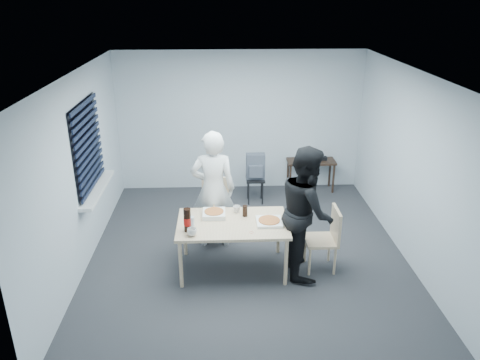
{
  "coord_description": "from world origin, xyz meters",
  "views": [
    {
      "loc": [
        -0.37,
        -5.9,
        3.58
      ],
      "look_at": [
        -0.1,
        0.1,
        1.12
      ],
      "focal_mm": 35.0,
      "sensor_mm": 36.0,
      "label": 1
    }
  ],
  "objects_px": {
    "dining_table": "(233,226)",
    "mug_a": "(192,232)",
    "person_black": "(306,211)",
    "stool": "(255,184)",
    "person_white": "(213,190)",
    "backpack": "(256,167)",
    "chair_far": "(216,202)",
    "mug_b": "(237,209)",
    "side_table": "(311,164)",
    "chair_right": "(327,235)",
    "soda_bottle": "(187,220)"
  },
  "relations": [
    {
      "from": "backpack",
      "to": "dining_table",
      "type": "bearing_deg",
      "value": -98.45
    },
    {
      "from": "side_table",
      "to": "chair_far",
      "type": "bearing_deg",
      "value": -138.04
    },
    {
      "from": "backpack",
      "to": "mug_b",
      "type": "xyz_separation_m",
      "value": [
        -0.4,
        -1.86,
        0.08
      ]
    },
    {
      "from": "person_white",
      "to": "soda_bottle",
      "type": "distance_m",
      "value": 0.97
    },
    {
      "from": "mug_a",
      "to": "person_black",
      "type": "bearing_deg",
      "value": 10.43
    },
    {
      "from": "chair_right",
      "to": "soda_bottle",
      "type": "distance_m",
      "value": 1.89
    },
    {
      "from": "person_white",
      "to": "stool",
      "type": "relative_size",
      "value": 3.88
    },
    {
      "from": "dining_table",
      "to": "side_table",
      "type": "distance_m",
      "value": 3.09
    },
    {
      "from": "chair_far",
      "to": "backpack",
      "type": "bearing_deg",
      "value": 57.41
    },
    {
      "from": "mug_a",
      "to": "soda_bottle",
      "type": "relative_size",
      "value": 0.39
    },
    {
      "from": "stool",
      "to": "mug_b",
      "type": "relative_size",
      "value": 4.56
    },
    {
      "from": "person_white",
      "to": "mug_b",
      "type": "distance_m",
      "value": 0.53
    },
    {
      "from": "side_table",
      "to": "backpack",
      "type": "xyz_separation_m",
      "value": [
        -1.09,
        -0.51,
        0.16
      ]
    },
    {
      "from": "side_table",
      "to": "dining_table",
      "type": "bearing_deg",
      "value": -120.19
    },
    {
      "from": "person_white",
      "to": "side_table",
      "type": "bearing_deg",
      "value": -132.64
    },
    {
      "from": "chair_far",
      "to": "side_table",
      "type": "distance_m",
      "value": 2.4
    },
    {
      "from": "stool",
      "to": "soda_bottle",
      "type": "bearing_deg",
      "value": -113.66
    },
    {
      "from": "backpack",
      "to": "mug_a",
      "type": "height_order",
      "value": "backpack"
    },
    {
      "from": "person_black",
      "to": "stool",
      "type": "bearing_deg",
      "value": 12.58
    },
    {
      "from": "dining_table",
      "to": "soda_bottle",
      "type": "distance_m",
      "value": 0.65
    },
    {
      "from": "chair_far",
      "to": "backpack",
      "type": "distance_m",
      "value": 1.31
    },
    {
      "from": "dining_table",
      "to": "person_white",
      "type": "xyz_separation_m",
      "value": [
        -0.26,
        0.7,
        0.23
      ]
    },
    {
      "from": "person_white",
      "to": "side_table",
      "type": "xyz_separation_m",
      "value": [
        1.81,
        1.97,
        -0.37
      ]
    },
    {
      "from": "backpack",
      "to": "chair_right",
      "type": "bearing_deg",
      "value": -66.02
    },
    {
      "from": "person_black",
      "to": "soda_bottle",
      "type": "xyz_separation_m",
      "value": [
        -1.54,
        -0.15,
        -0.02
      ]
    },
    {
      "from": "backpack",
      "to": "mug_b",
      "type": "relative_size",
      "value": 4.57
    },
    {
      "from": "stool",
      "to": "mug_b",
      "type": "height_order",
      "value": "mug_b"
    },
    {
      "from": "side_table",
      "to": "backpack",
      "type": "relative_size",
      "value": 1.96
    },
    {
      "from": "backpack",
      "to": "soda_bottle",
      "type": "distance_m",
      "value": 2.59
    },
    {
      "from": "chair_far",
      "to": "backpack",
      "type": "relative_size",
      "value": 1.95
    },
    {
      "from": "chair_right",
      "to": "side_table",
      "type": "bearing_deg",
      "value": 84.11
    },
    {
      "from": "chair_far",
      "to": "person_black",
      "type": "bearing_deg",
      "value": -43.2
    },
    {
      "from": "person_white",
      "to": "dining_table",
      "type": "bearing_deg",
      "value": 110.19
    },
    {
      "from": "dining_table",
      "to": "side_table",
      "type": "height_order",
      "value": "dining_table"
    },
    {
      "from": "person_black",
      "to": "backpack",
      "type": "relative_size",
      "value": 3.87
    },
    {
      "from": "side_table",
      "to": "soda_bottle",
      "type": "xyz_separation_m",
      "value": [
        -2.13,
        -2.88,
        0.35
      ]
    },
    {
      "from": "mug_b",
      "to": "person_black",
      "type": "bearing_deg",
      "value": -22.08
    },
    {
      "from": "dining_table",
      "to": "chair_far",
      "type": "height_order",
      "value": "chair_far"
    },
    {
      "from": "dining_table",
      "to": "mug_a",
      "type": "xyz_separation_m",
      "value": [
        -0.52,
        -0.33,
        0.11
      ]
    },
    {
      "from": "mug_b",
      "to": "stool",
      "type": "bearing_deg",
      "value": 77.97
    },
    {
      "from": "chair_far",
      "to": "mug_a",
      "type": "bearing_deg",
      "value": -101.48
    },
    {
      "from": "backpack",
      "to": "soda_bottle",
      "type": "relative_size",
      "value": 1.47
    },
    {
      "from": "stool",
      "to": "backpack",
      "type": "distance_m",
      "value": 0.33
    },
    {
      "from": "side_table",
      "to": "mug_b",
      "type": "distance_m",
      "value": 2.81
    },
    {
      "from": "person_white",
      "to": "chair_far",
      "type": "bearing_deg",
      "value": -93.99
    },
    {
      "from": "chair_right",
      "to": "person_black",
      "type": "xyz_separation_m",
      "value": [
        -0.31,
        -0.03,
        0.37
      ]
    },
    {
      "from": "dining_table",
      "to": "backpack",
      "type": "relative_size",
      "value": 3.2
    },
    {
      "from": "backpack",
      "to": "mug_b",
      "type": "bearing_deg",
      "value": -98.39
    },
    {
      "from": "side_table",
      "to": "mug_b",
      "type": "xyz_separation_m",
      "value": [
        -1.49,
        -2.37,
        0.24
      ]
    },
    {
      "from": "person_white",
      "to": "mug_a",
      "type": "distance_m",
      "value": 1.08
    }
  ]
}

